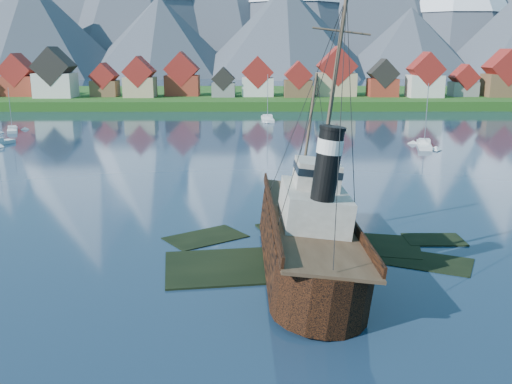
{
  "coord_description": "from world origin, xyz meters",
  "views": [
    {
      "loc": [
        -4.06,
        -51.46,
        19.51
      ],
      "look_at": [
        -3.65,
        6.0,
        5.0
      ],
      "focal_mm": 40.0,
      "sensor_mm": 36.0,
      "label": 1
    }
  ],
  "objects_px": {
    "tugboat_wreck": "(302,229)",
    "sailboat_c": "(12,130)",
    "sailboat_e": "(268,120)",
    "sailboat_d": "(424,145)"
  },
  "relations": [
    {
      "from": "tugboat_wreck",
      "to": "sailboat_c",
      "type": "xyz_separation_m",
      "value": [
        -62.65,
        86.81,
        -2.87
      ]
    },
    {
      "from": "sailboat_d",
      "to": "sailboat_e",
      "type": "distance_m",
      "value": 53.65
    },
    {
      "from": "tugboat_wreck",
      "to": "sailboat_e",
      "type": "distance_m",
      "value": 107.74
    },
    {
      "from": "sailboat_c",
      "to": "sailboat_d",
      "type": "bearing_deg",
      "value": -34.6
    },
    {
      "from": "tugboat_wreck",
      "to": "sailboat_c",
      "type": "distance_m",
      "value": 107.1
    },
    {
      "from": "sailboat_d",
      "to": "tugboat_wreck",
      "type": "bearing_deg",
      "value": -103.31
    },
    {
      "from": "sailboat_c",
      "to": "sailboat_e",
      "type": "height_order",
      "value": "sailboat_e"
    },
    {
      "from": "sailboat_c",
      "to": "sailboat_d",
      "type": "height_order",
      "value": "sailboat_d"
    },
    {
      "from": "tugboat_wreck",
      "to": "sailboat_e",
      "type": "xyz_separation_m",
      "value": [
        -0.32,
        107.7,
        -2.83
      ]
    },
    {
      "from": "sailboat_c",
      "to": "tugboat_wreck",
      "type": "bearing_deg",
      "value": -74.86
    }
  ]
}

